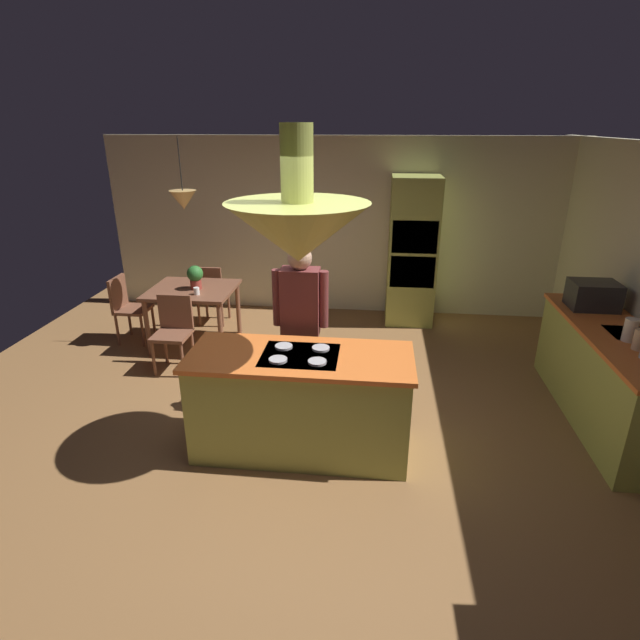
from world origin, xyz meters
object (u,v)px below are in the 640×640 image
chair_at_corner (127,305)px  dining_table (193,296)px  kitchen_island (301,403)px  oven_tower (412,252)px  person_at_island (301,320)px  chair_facing_island (174,328)px  microwave_on_counter (593,295)px  cup_on_table (197,291)px  chair_by_back_wall (211,291)px  canister_tea (630,330)px  potted_plant_on_table (195,276)px  canister_sugar (640,340)px

chair_at_corner → dining_table: bearing=-90.0°
kitchen_island → oven_tower: (1.10, 3.24, 0.56)m
person_at_island → chair_facing_island: bearing=154.9°
person_at_island → microwave_on_counter: 3.04m
oven_tower → chair_facing_island: oven_tower is taller
dining_table → cup_on_table: bearing=-58.2°
kitchen_island → oven_tower: bearing=71.3°
chair_by_back_wall → chair_at_corner: (-0.90, -0.69, 0.00)m
canister_tea → oven_tower: bearing=123.5°
kitchen_island → canister_tea: canister_tea is taller
cup_on_table → canister_tea: 4.58m
kitchen_island → microwave_on_counter: microwave_on_counter is taller
microwave_on_counter → chair_at_corner: bearing=173.3°
dining_table → kitchen_island: bearing=-51.0°
potted_plant_on_table → canister_sugar: (4.48, -1.65, 0.08)m
canister_tea → chair_at_corner: bearing=164.7°
person_at_island → chair_by_back_wall: size_ratio=1.94×
chair_at_corner → canister_sugar: canister_sugar is taller
dining_table → microwave_on_counter: (4.54, -0.64, 0.40)m
chair_by_back_wall → chair_at_corner: size_ratio=1.00×
canister_sugar → canister_tea: canister_tea is taller
potted_plant_on_table → person_at_island: bearing=-42.6°
kitchen_island → cup_on_table: 2.46m
oven_tower → potted_plant_on_table: (-2.74, -1.16, -0.10)m
person_at_island → canister_tea: size_ratio=8.10×
canister_sugar → dining_table: bearing=159.8°
kitchen_island → canister_sugar: canister_sugar is taller
potted_plant_on_table → chair_at_corner: bearing=179.2°
dining_table → microwave_on_counter: microwave_on_counter is taller
chair_at_corner → canister_tea: size_ratio=4.18×
dining_table → canister_tea: size_ratio=5.04×
dining_table → canister_sugar: 4.85m
chair_at_corner → kitchen_island: bearing=-128.9°
kitchen_island → canister_sugar: bearing=8.6°
kitchen_island → chair_facing_island: kitchen_island is taller
canister_tea → dining_table: bearing=161.8°
kitchen_island → person_at_island: person_at_island is taller
potted_plant_on_table → microwave_on_counter: size_ratio=0.65×
chair_at_corner → microwave_on_counter: microwave_on_counter is taller
oven_tower → cup_on_table: (-2.66, -1.38, -0.22)m
kitchen_island → potted_plant_on_table: 2.69m
chair_at_corner → canister_sugar: size_ratio=4.83×
chair_by_back_wall → canister_tea: 5.06m
dining_table → canister_tea: (4.54, -1.49, 0.36)m
oven_tower → chair_facing_island: (-2.80, -1.83, -0.52)m
person_at_island → potted_plant_on_table: bearing=137.4°
kitchen_island → chair_by_back_wall: 3.26m
canister_sugar → person_at_island: bearing=175.5°
chair_facing_island → canister_tea: size_ratio=4.18×
kitchen_island → microwave_on_counter: bearing=27.2°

